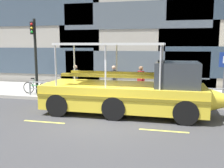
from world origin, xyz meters
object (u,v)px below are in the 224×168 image
Objects in this scene: duck_tour_boat at (134,92)px; pedestrian_mid_right at (114,77)px; pedestrian_near_stern at (76,76)px; leaned_bicycle at (36,88)px; pedestrian_mid_left at (141,79)px; traffic_light_pole at (35,49)px; pedestrian_near_bow at (188,79)px.

duck_tour_boat reaches higher than pedestrian_mid_right.
leaned_bicycle is at bearing -161.61° from pedestrian_near_stern.
pedestrian_mid_left is 4.08m from pedestrian_near_stern.
traffic_light_pole is 2.49× the size of pedestrian_mid_left.
pedestrian_near_stern is (-6.59, -0.08, -0.01)m from pedestrian_near_bow.
traffic_light_pole is 4.95m from pedestrian_mid_right.
pedestrian_near_stern is (-2.33, -0.27, 0.01)m from pedestrian_mid_right.
pedestrian_near_bow is at bearing 5.29° from traffic_light_pole.
pedestrian_mid_right is (-1.71, 0.78, -0.04)m from pedestrian_mid_left.
pedestrian_mid_left reaches higher than pedestrian_mid_right.
pedestrian_near_bow is 6.59m from pedestrian_near_stern.
pedestrian_mid_left is 1.03× the size of pedestrian_near_stern.
duck_tour_boat is at bearing -22.01° from traffic_light_pole.
traffic_light_pole reaches higher than pedestrian_mid_right.
traffic_light_pole is at bearing -177.89° from pedestrian_mid_left.
duck_tour_boat is at bearing -38.82° from pedestrian_near_stern.
pedestrian_mid_right reaches higher than leaned_bicycle.
duck_tour_boat reaches higher than leaned_bicycle.
leaned_bicycle is 1.00× the size of pedestrian_near_bow.
pedestrian_near_stern is (2.23, 0.73, -1.63)m from traffic_light_pole.
pedestrian_mid_right is at bearing 12.56° from leaned_bicycle.
pedestrian_near_bow is at bearing 12.96° from pedestrian_mid_left.
leaned_bicycle is 6.33m from pedestrian_mid_left.
pedestrian_mid_left is (-0.04, 2.78, 0.21)m from duck_tour_boat.
pedestrian_mid_left reaches higher than pedestrian_near_bow.
pedestrian_near_stern is at bearing 18.21° from traffic_light_pole.
duck_tour_boat is 5.15× the size of pedestrian_near_bow.
pedestrian_near_bow is at bearing 0.72° from pedestrian_near_stern.
duck_tour_boat reaches higher than pedestrian_near_stern.
duck_tour_boat is 5.25m from pedestrian_near_stern.
pedestrian_near_bow is (8.83, 0.83, 0.68)m from leaned_bicycle.
pedestrian_near_stern is at bearing -173.30° from pedestrian_mid_right.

